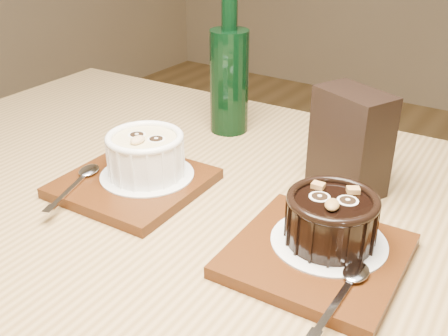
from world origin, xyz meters
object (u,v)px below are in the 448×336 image
object	(u,v)px
tray_left	(134,183)
condiment_stand	(350,142)
green_bottle	(229,77)
ramekin_white	(146,153)
table	(212,272)
ramekin_dark	(331,217)
tray_right	(317,255)

from	to	relation	value
tray_left	condiment_stand	world-z (taller)	condiment_stand
condiment_stand	green_bottle	xyz separation A→B (m)	(-0.25, 0.08, 0.02)
ramekin_white	condiment_stand	distance (m)	0.28
table	condiment_stand	distance (m)	0.25
ramekin_dark	green_bottle	xyz separation A→B (m)	(-0.29, 0.24, 0.05)
tray_left	ramekin_white	world-z (taller)	ramekin_white
ramekin_white	green_bottle	xyz separation A→B (m)	(-0.01, 0.23, 0.04)
ramekin_dark	green_bottle	bearing A→B (deg)	123.03
ramekin_dark	ramekin_white	bearing A→B (deg)	160.60
table	ramekin_dark	xyz separation A→B (m)	(0.16, 0.01, 0.14)
tray_right	green_bottle	bearing A→B (deg)	138.18
ramekin_white	tray_right	size ratio (longest dim) A/B	0.59
ramekin_dark	condiment_stand	bearing A→B (deg)	87.60
tray_right	ramekin_dark	distance (m)	0.05
green_bottle	ramekin_white	bearing A→B (deg)	-86.28
table	ramekin_white	xyz separation A→B (m)	(-0.12, 0.02, 0.14)
green_bottle	table	bearing A→B (deg)	-61.04
condiment_stand	green_bottle	bearing A→B (deg)	161.73
table	green_bottle	xyz separation A→B (m)	(-0.14, 0.24, 0.18)
table	condiment_stand	bearing A→B (deg)	55.28
condiment_stand	green_bottle	size ratio (longest dim) A/B	0.58
tray_right	ramekin_dark	size ratio (longest dim) A/B	1.78
ramekin_white	tray_right	distance (m)	0.28
table	condiment_stand	size ratio (longest dim) A/B	8.81
table	tray_right	size ratio (longest dim) A/B	6.85
tray_right	tray_left	bearing A→B (deg)	177.99
ramekin_white	table	bearing A→B (deg)	-14.55
table	tray_left	world-z (taller)	tray_left
table	ramekin_white	distance (m)	0.19
ramekin_white	ramekin_dark	size ratio (longest dim) A/B	1.05
tray_left	ramekin_dark	xyz separation A→B (m)	(0.28, 0.01, 0.04)
tray_right	condiment_stand	size ratio (longest dim) A/B	1.29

